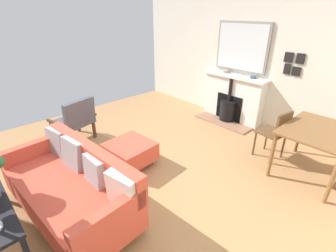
{
  "coord_description": "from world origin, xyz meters",
  "views": [
    {
      "loc": [
        1.6,
        2.61,
        2.22
      ],
      "look_at": [
        -0.73,
        0.1,
        0.57
      ],
      "focal_mm": 25.76,
      "sensor_mm": 36.0,
      "label": 1
    }
  ],
  "objects_px": {
    "mantel_bowl_near": "(225,71)",
    "armchair_accent": "(76,118)",
    "ottoman": "(130,152)",
    "dining_table": "(319,135)",
    "fireplace": "(232,100)",
    "mantel_bowl_far": "(253,77)",
    "dining_chair_near_fireplace": "(276,131)",
    "sofa": "(73,186)"
  },
  "relations": [
    {
      "from": "fireplace",
      "to": "dining_chair_near_fireplace",
      "type": "relative_size",
      "value": 1.68
    },
    {
      "from": "fireplace",
      "to": "mantel_bowl_far",
      "type": "height_order",
      "value": "mantel_bowl_far"
    },
    {
      "from": "fireplace",
      "to": "armchair_accent",
      "type": "bearing_deg",
      "value": -24.89
    },
    {
      "from": "ottoman",
      "to": "mantel_bowl_near",
      "type": "bearing_deg",
      "value": -175.86
    },
    {
      "from": "dining_table",
      "to": "dining_chair_near_fireplace",
      "type": "distance_m",
      "value": 0.59
    },
    {
      "from": "mantel_bowl_near",
      "to": "armchair_accent",
      "type": "height_order",
      "value": "mantel_bowl_near"
    },
    {
      "from": "fireplace",
      "to": "sofa",
      "type": "xyz_separation_m",
      "value": [
        3.67,
        0.27,
        -0.1
      ]
    },
    {
      "from": "mantel_bowl_far",
      "to": "armchair_accent",
      "type": "bearing_deg",
      "value": -30.62
    },
    {
      "from": "armchair_accent",
      "to": "ottoman",
      "type": "bearing_deg",
      "value": 102.08
    },
    {
      "from": "fireplace",
      "to": "dining_chair_near_fireplace",
      "type": "bearing_deg",
      "value": 58.66
    },
    {
      "from": "armchair_accent",
      "to": "dining_chair_near_fireplace",
      "type": "bearing_deg",
      "value": 127.31
    },
    {
      "from": "fireplace",
      "to": "sofa",
      "type": "bearing_deg",
      "value": 4.19
    },
    {
      "from": "mantel_bowl_far",
      "to": "fireplace",
      "type": "bearing_deg",
      "value": -84.76
    },
    {
      "from": "dining_table",
      "to": "ottoman",
      "type": "bearing_deg",
      "value": -47.98
    },
    {
      "from": "mantel_bowl_far",
      "to": "armchair_accent",
      "type": "relative_size",
      "value": 0.15
    },
    {
      "from": "mantel_bowl_far",
      "to": "dining_chair_near_fireplace",
      "type": "xyz_separation_m",
      "value": [
        0.87,
        0.98,
        -0.52
      ]
    },
    {
      "from": "dining_table",
      "to": "fireplace",
      "type": "bearing_deg",
      "value": -112.98
    },
    {
      "from": "mantel_bowl_near",
      "to": "dining_table",
      "type": "relative_size",
      "value": 0.12
    },
    {
      "from": "mantel_bowl_near",
      "to": "dining_table",
      "type": "xyz_separation_m",
      "value": [
        0.86,
        2.2,
        -0.39
      ]
    },
    {
      "from": "ottoman",
      "to": "dining_table",
      "type": "relative_size",
      "value": 0.64
    },
    {
      "from": "fireplace",
      "to": "armchair_accent",
      "type": "relative_size",
      "value": 1.68
    },
    {
      "from": "ottoman",
      "to": "dining_chair_near_fireplace",
      "type": "bearing_deg",
      "value": 141.35
    },
    {
      "from": "mantel_bowl_far",
      "to": "ottoman",
      "type": "height_order",
      "value": "mantel_bowl_far"
    },
    {
      "from": "armchair_accent",
      "to": "fireplace",
      "type": "bearing_deg",
      "value": 155.11
    },
    {
      "from": "fireplace",
      "to": "ottoman",
      "type": "height_order",
      "value": "fireplace"
    },
    {
      "from": "sofa",
      "to": "ottoman",
      "type": "relative_size",
      "value": 2.73
    },
    {
      "from": "ottoman",
      "to": "dining_table",
      "type": "bearing_deg",
      "value": 132.02
    },
    {
      "from": "fireplace",
      "to": "mantel_bowl_near",
      "type": "height_order",
      "value": "mantel_bowl_near"
    },
    {
      "from": "ottoman",
      "to": "dining_table",
      "type": "distance_m",
      "value": 2.73
    },
    {
      "from": "mantel_bowl_near",
      "to": "dining_chair_near_fireplace",
      "type": "bearing_deg",
      "value": 61.9
    },
    {
      "from": "mantel_bowl_near",
      "to": "armchair_accent",
      "type": "distance_m",
      "value": 3.19
    },
    {
      "from": "sofa",
      "to": "dining_table",
      "type": "relative_size",
      "value": 1.75
    },
    {
      "from": "fireplace",
      "to": "dining_table",
      "type": "xyz_separation_m",
      "value": [
        0.82,
        1.94,
        0.19
      ]
    },
    {
      "from": "mantel_bowl_far",
      "to": "dining_table",
      "type": "xyz_separation_m",
      "value": [
        0.86,
        1.55,
        -0.38
      ]
    },
    {
      "from": "mantel_bowl_near",
      "to": "ottoman",
      "type": "height_order",
      "value": "mantel_bowl_near"
    },
    {
      "from": "mantel_bowl_near",
      "to": "ottoman",
      "type": "bearing_deg",
      "value": 4.14
    },
    {
      "from": "mantel_bowl_far",
      "to": "dining_table",
      "type": "height_order",
      "value": "mantel_bowl_far"
    },
    {
      "from": "mantel_bowl_far",
      "to": "sofa",
      "type": "relative_size",
      "value": 0.06
    },
    {
      "from": "mantel_bowl_near",
      "to": "dining_table",
      "type": "distance_m",
      "value": 2.39
    },
    {
      "from": "sofa",
      "to": "dining_table",
      "type": "xyz_separation_m",
      "value": [
        -2.85,
        1.67,
        0.3
      ]
    },
    {
      "from": "mantel_bowl_far",
      "to": "armchair_accent",
      "type": "xyz_separation_m",
      "value": [
        2.94,
        -1.74,
        -0.56
      ]
    },
    {
      "from": "mantel_bowl_near",
      "to": "mantel_bowl_far",
      "type": "distance_m",
      "value": 0.65
    }
  ]
}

